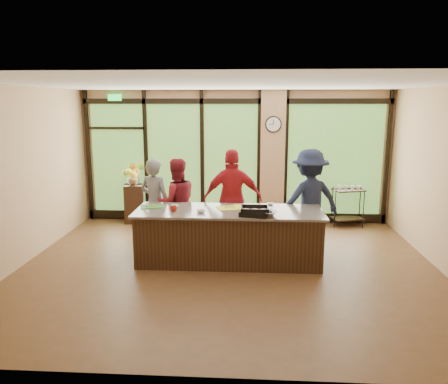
# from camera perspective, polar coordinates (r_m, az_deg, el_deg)

# --- Properties ---
(floor) EXTENTS (7.00, 7.00, 0.00)m
(floor) POSITION_cam_1_polar(r_m,az_deg,el_deg) (7.44, 0.53, -9.84)
(floor) COLOR #4D351B
(floor) RESTS_ON ground
(ceiling) EXTENTS (7.00, 7.00, 0.00)m
(ceiling) POSITION_cam_1_polar(r_m,az_deg,el_deg) (6.93, 0.57, 13.92)
(ceiling) COLOR white
(ceiling) RESTS_ON back_wall
(back_wall) EXTENTS (7.00, 0.00, 7.00)m
(back_wall) POSITION_cam_1_polar(r_m,az_deg,el_deg) (10.00, 1.45, 4.59)
(back_wall) COLOR tan
(back_wall) RESTS_ON floor
(left_wall) EXTENTS (0.00, 6.00, 6.00)m
(left_wall) POSITION_cam_1_polar(r_m,az_deg,el_deg) (8.01, -25.33, 1.73)
(left_wall) COLOR tan
(left_wall) RESTS_ON floor
(window_wall) EXTENTS (6.90, 0.12, 3.00)m
(window_wall) POSITION_cam_1_polar(r_m,az_deg,el_deg) (9.96, 2.37, 3.95)
(window_wall) COLOR tan
(window_wall) RESTS_ON floor
(island_base) EXTENTS (3.10, 1.00, 0.88)m
(island_base) POSITION_cam_1_polar(r_m,az_deg,el_deg) (7.58, 0.65, -5.91)
(island_base) COLOR #321E10
(island_base) RESTS_ON floor
(countertop) EXTENTS (3.20, 1.10, 0.04)m
(countertop) POSITION_cam_1_polar(r_m,az_deg,el_deg) (7.45, 0.66, -2.53)
(countertop) COLOR #6F645C
(countertop) RESTS_ON island_base
(wall_clock) EXTENTS (0.36, 0.04, 0.36)m
(wall_clock) POSITION_cam_1_polar(r_m,az_deg,el_deg) (9.81, 6.47, 8.78)
(wall_clock) COLOR black
(wall_clock) RESTS_ON window_wall
(cook_left) EXTENTS (0.73, 0.61, 1.70)m
(cook_left) POSITION_cam_1_polar(r_m,az_deg,el_deg) (8.40, -9.00, -1.40)
(cook_left) COLOR slate
(cook_left) RESTS_ON floor
(cook_midleft) EXTENTS (1.00, 0.90, 1.69)m
(cook_midleft) POSITION_cam_1_polar(r_m,az_deg,el_deg) (8.40, -6.24, -1.35)
(cook_midleft) COLOR maroon
(cook_midleft) RESTS_ON floor
(cook_midright) EXTENTS (1.14, 0.55, 1.88)m
(cook_midright) POSITION_cam_1_polar(r_m,az_deg,el_deg) (8.20, 1.14, -0.93)
(cook_midright) COLOR maroon
(cook_midright) RESTS_ON floor
(cook_right) EXTENTS (1.39, 1.07, 1.89)m
(cook_right) POSITION_cam_1_polar(r_m,az_deg,el_deg) (8.25, 11.04, -1.03)
(cook_right) COLOR #1A2039
(cook_right) RESTS_ON floor
(roasting_pan) EXTENTS (0.52, 0.45, 0.08)m
(roasting_pan) POSITION_cam_1_polar(r_m,az_deg,el_deg) (7.10, 4.03, -2.79)
(roasting_pan) COLOR black
(roasting_pan) RESTS_ON countertop
(mixing_bowl) EXTENTS (0.46, 0.46, 0.09)m
(mixing_bowl) POSITION_cam_1_polar(r_m,az_deg,el_deg) (7.10, 5.57, -2.76)
(mixing_bowl) COLOR silver
(mixing_bowl) RESTS_ON countertop
(cutting_board_left) EXTENTS (0.48, 0.41, 0.01)m
(cutting_board_left) POSITION_cam_1_polar(r_m,az_deg,el_deg) (7.79, -9.35, -1.87)
(cutting_board_left) COLOR #388831
(cutting_board_left) RESTS_ON countertop
(cutting_board_center) EXTENTS (0.51, 0.43, 0.01)m
(cutting_board_center) POSITION_cam_1_polar(r_m,az_deg,el_deg) (7.58, 0.84, -2.09)
(cutting_board_center) COLOR yellow
(cutting_board_center) RESTS_ON countertop
(cutting_board_right) EXTENTS (0.48, 0.38, 0.01)m
(cutting_board_right) POSITION_cam_1_polar(r_m,az_deg,el_deg) (7.68, 3.01, -1.92)
(cutting_board_right) COLOR yellow
(cutting_board_right) RESTS_ON countertop
(prep_bowl_near) EXTENTS (0.19, 0.19, 0.04)m
(prep_bowl_near) POSITION_cam_1_polar(r_m,az_deg,el_deg) (7.68, -6.40, -1.84)
(prep_bowl_near) COLOR white
(prep_bowl_near) RESTS_ON countertop
(prep_bowl_mid) EXTENTS (0.17, 0.17, 0.04)m
(prep_bowl_mid) POSITION_cam_1_polar(r_m,az_deg,el_deg) (7.29, -3.04, -2.52)
(prep_bowl_mid) COLOR white
(prep_bowl_mid) RESTS_ON countertop
(prep_bowl_far) EXTENTS (0.15, 0.15, 0.03)m
(prep_bowl_far) POSITION_cam_1_polar(r_m,az_deg,el_deg) (7.88, 6.08, -1.55)
(prep_bowl_far) COLOR white
(prep_bowl_far) RESTS_ON countertop
(red_ramekin) EXTENTS (0.15, 0.15, 0.09)m
(red_ramekin) POSITION_cam_1_polar(r_m,az_deg,el_deg) (7.41, -6.61, -2.17)
(red_ramekin) COLOR #A31A10
(red_ramekin) RESTS_ON countertop
(flower_stand) EXTENTS (0.52, 0.52, 0.88)m
(flower_stand) POSITION_cam_1_polar(r_m,az_deg,el_deg) (10.29, -11.64, -1.46)
(flower_stand) COLOR #321E10
(flower_stand) RESTS_ON floor
(flower_vase) EXTENTS (0.35, 0.35, 0.29)m
(flower_vase) POSITION_cam_1_polar(r_m,az_deg,el_deg) (10.17, -11.77, 1.75)
(flower_vase) COLOR olive
(flower_vase) RESTS_ON flower_stand
(bar_cart) EXTENTS (0.75, 0.56, 0.92)m
(bar_cart) POSITION_cam_1_polar(r_m,az_deg,el_deg) (10.11, 15.88, -1.23)
(bar_cart) COLOR #321E10
(bar_cart) RESTS_ON floor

